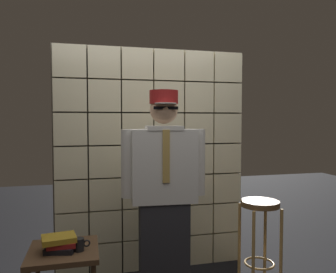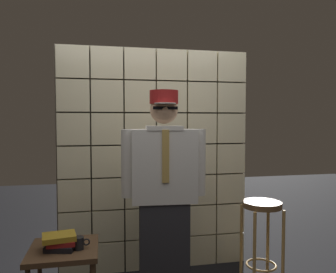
{
  "view_description": "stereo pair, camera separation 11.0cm",
  "coord_description": "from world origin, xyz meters",
  "px_view_note": "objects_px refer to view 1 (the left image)",
  "views": [
    {
      "loc": [
        -0.65,
        -2.16,
        1.53
      ],
      "look_at": [
        -0.01,
        0.45,
        1.4
      ],
      "focal_mm": 35.09,
      "sensor_mm": 36.0,
      "label": 1
    },
    {
      "loc": [
        -0.54,
        -2.18,
        1.53
      ],
      "look_at": [
        -0.01,
        0.45,
        1.4
      ],
      "focal_mm": 35.09,
      "sensor_mm": 36.0,
      "label": 2
    }
  ],
  "objects_px": {
    "bar_stool": "(260,224)",
    "book_stack": "(60,243)",
    "standing_person": "(164,193)",
    "coffee_mug": "(79,244)",
    "side_table": "(64,259)"
  },
  "relations": [
    {
      "from": "bar_stool",
      "to": "book_stack",
      "type": "bearing_deg",
      "value": -178.04
    },
    {
      "from": "standing_person",
      "to": "bar_stool",
      "type": "bearing_deg",
      "value": 2.82
    },
    {
      "from": "standing_person",
      "to": "book_stack",
      "type": "xyz_separation_m",
      "value": [
        -0.82,
        -0.08,
        -0.32
      ]
    },
    {
      "from": "bar_stool",
      "to": "coffee_mug",
      "type": "xyz_separation_m",
      "value": [
        -1.56,
        -0.08,
        -0.01
      ]
    },
    {
      "from": "book_stack",
      "to": "coffee_mug",
      "type": "height_order",
      "value": "book_stack"
    },
    {
      "from": "standing_person",
      "to": "bar_stool",
      "type": "relative_size",
      "value": 2.18
    },
    {
      "from": "standing_person",
      "to": "side_table",
      "type": "distance_m",
      "value": 0.92
    },
    {
      "from": "side_table",
      "to": "book_stack",
      "type": "height_order",
      "value": "book_stack"
    },
    {
      "from": "side_table",
      "to": "coffee_mug",
      "type": "bearing_deg",
      "value": -26.04
    },
    {
      "from": "standing_person",
      "to": "side_table",
      "type": "relative_size",
      "value": 3.27
    },
    {
      "from": "standing_person",
      "to": "coffee_mug",
      "type": "relative_size",
      "value": 14.1
    },
    {
      "from": "bar_stool",
      "to": "coffee_mug",
      "type": "relative_size",
      "value": 6.47
    },
    {
      "from": "book_stack",
      "to": "bar_stool",
      "type": "bearing_deg",
      "value": 1.96
    },
    {
      "from": "bar_stool",
      "to": "side_table",
      "type": "relative_size",
      "value": 1.5
    },
    {
      "from": "bar_stool",
      "to": "book_stack",
      "type": "distance_m",
      "value": 1.7
    }
  ]
}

